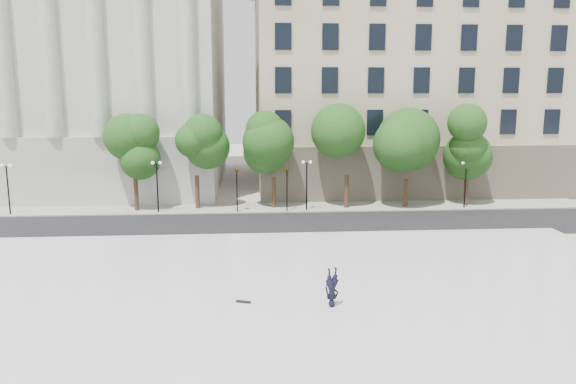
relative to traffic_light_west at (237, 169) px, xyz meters
name	(u,v)px	position (x,y,z in m)	size (l,w,h in m)	color
ground	(227,327)	(-0.01, -22.30, -3.63)	(160.00, 160.00, 0.00)	beige
plaza	(230,297)	(-0.01, -19.30, -3.41)	(44.00, 22.00, 0.45)	silver
street	(236,226)	(-0.01, -4.30, -3.62)	(60.00, 8.00, 0.02)	black
far_sidewalk	(238,208)	(-0.01, 1.70, -3.57)	(60.00, 4.00, 0.12)	#ACA99F
building_west	(74,60)	(-17.01, 16.27, 9.26)	(31.50, 27.65, 25.60)	silver
building_east	(422,78)	(19.99, 16.61, 7.51)	(36.00, 26.15, 23.00)	beige
traffic_light_west	(237,169)	(0.00, 0.00, 0.00)	(0.63, 1.63, 4.14)	black
traffic_light_east	(287,169)	(4.07, 0.00, -0.03)	(0.84, 1.56, 4.12)	black
person_lying	(332,301)	(4.61, -21.39, -2.94)	(0.65, 0.43, 1.78)	black
skateboard	(243,302)	(0.66, -20.65, -3.15)	(0.69, 0.18, 0.07)	black
street_trees	(321,149)	(7.02, 1.29, 1.45)	(31.36, 4.66, 7.50)	#382619
lamp_posts	(237,177)	(-0.02, 0.30, -0.72)	(38.05, 0.28, 4.30)	black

